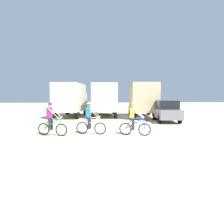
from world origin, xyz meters
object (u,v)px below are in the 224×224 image
Objects in this scene: box_truck_white_box at (105,98)px; box_truck_cream_rv at (71,98)px; cyclist_orange_shirt at (51,120)px; sedan_parked at (166,111)px; cyclist_cowboy_hat at (90,119)px; cyclist_near_camera at (134,120)px; box_truck_tan_camper at (142,99)px.

box_truck_cream_rv is at bearing -176.76° from box_truck_white_box.
box_truck_cream_rv is 11.35m from cyclist_orange_shirt.
cyclist_orange_shirt is at bearing -143.89° from sedan_parked.
box_truck_cream_rv is 11.20m from cyclist_cowboy_hat.
cyclist_orange_shirt is at bearing -171.16° from cyclist_cowboy_hat.
box_truck_cream_rv is 9.81m from sedan_parked.
box_truck_cream_rv is 12.42m from cyclist_near_camera.
sedan_parked is (8.26, -5.18, -0.99)m from box_truck_cream_rv.
box_truck_white_box is 3.78× the size of cyclist_orange_shirt.
box_truck_tan_camper is 10.98m from cyclist_near_camera.
cyclist_cowboy_hat is at bearing -117.47° from box_truck_tan_camper.
sedan_parked is 10.38m from cyclist_orange_shirt.
cyclist_near_camera is (2.39, -0.62, 0.00)m from cyclist_cowboy_hat.
sedan_parked is at bearing -32.11° from box_truck_cream_rv.
cyclist_orange_shirt and cyclist_near_camera have the same top height.
cyclist_cowboy_hat and cyclist_near_camera have the same top height.
box_truck_tan_camper is at bearing 62.53° from cyclist_cowboy_hat.
cyclist_near_camera is (0.93, -11.79, -1.03)m from box_truck_white_box.
cyclist_orange_shirt is at bearing -107.13° from box_truck_white_box.
cyclist_orange_shirt is (-7.26, -10.28, -1.03)m from box_truck_tan_camper.
box_truck_cream_rv is at bearing 171.85° from box_truck_tan_camper.
box_truck_cream_rv reaches higher than sedan_parked.
cyclist_near_camera is (-2.79, -10.57, -1.03)m from box_truck_tan_camper.
box_truck_white_box reaches higher than cyclist_near_camera.
cyclist_cowboy_hat is 2.46m from cyclist_near_camera.
box_truck_white_box is at bearing 161.88° from box_truck_tan_camper.
box_truck_white_box is 3.78× the size of cyclist_near_camera.
cyclist_near_camera reaches higher than sedan_parked.
box_truck_white_box is 7.31m from sedan_parked.
box_truck_cream_rv is 3.84× the size of cyclist_cowboy_hat.
sedan_parked is 8.56m from cyclist_cowboy_hat.
box_truck_cream_rv is at bearing 89.38° from cyclist_orange_shirt.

